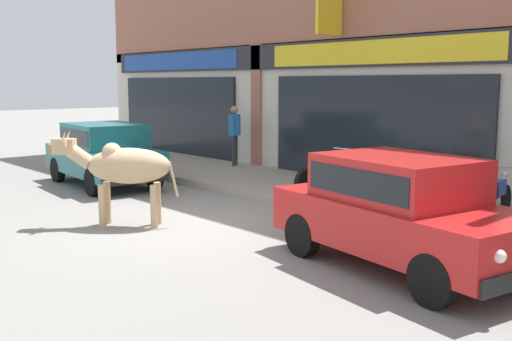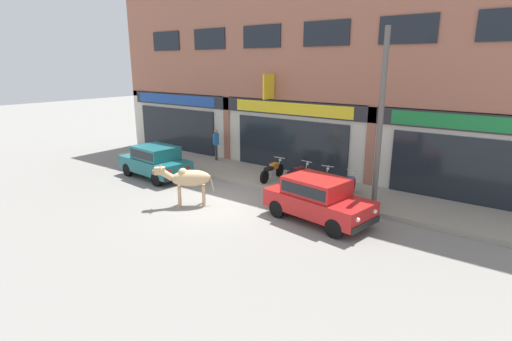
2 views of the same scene
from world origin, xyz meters
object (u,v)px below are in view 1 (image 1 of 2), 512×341
car_0 (400,207)px  pedestrian (235,129)px  car_1 (104,151)px  motorcycle_1 (376,181)px  motorcycle_0 (325,175)px  motorcycle_2 (427,191)px  cow (123,167)px  motorcycle_3 (491,201)px

car_0 → pedestrian: 8.82m
car_1 → motorcycle_1: car_1 is taller
car_1 → pedestrian: pedestrian is taller
pedestrian → car_0: bearing=-25.4°
motorcycle_0 → motorcycle_2: (2.39, -0.08, 0.00)m
cow → motorcycle_1: 4.66m
car_1 → motorcycle_0: (4.73, 2.41, -0.25)m
motorcycle_3 → pedestrian: (-7.93, 1.32, 0.60)m
cow → motorcycle_0: size_ratio=0.94×
car_0 → pedestrian: pedestrian is taller
car_0 → car_1: same height
car_0 → car_1: bearing=179.1°
cow → pedestrian: (-3.51, 5.29, 0.15)m
cow → car_0: 4.69m
car_0 → motorcycle_1: size_ratio=2.08×
cow → car_0: (4.44, 1.51, -0.19)m
car_0 → motorcycle_2: 2.73m
motorcycle_1 → motorcycle_3: 2.36m
car_1 → motorcycle_0: bearing=27.0°
car_0 → cow: bearing=-161.3°
cow → motorcycle_3: bearing=42.0°
motorcycle_3 → pedestrian: pedestrian is taller
motorcycle_3 → cow: bearing=-138.0°
car_1 → motorcycle_2: 7.50m
car_0 → motorcycle_0: (-3.56, 2.53, -0.25)m
car_0 → motorcycle_2: (-1.17, 2.45, -0.25)m
pedestrian → motorcycle_0: bearing=-15.9°
car_0 → motorcycle_3: size_ratio=2.09×
motorcycle_0 → pedestrian: size_ratio=1.13×
car_0 → motorcycle_2: size_ratio=2.08×
motorcycle_0 → pedestrian: 4.61m
car_0 → pedestrian: bearing=154.6°
motorcycle_1 → motorcycle_3: same height
car_1 → motorcycle_1: 6.43m
motorcycle_3 → pedestrian: size_ratio=1.12×
car_1 → motorcycle_2: size_ratio=2.05×
motorcycle_1 → motorcycle_3: (2.35, -0.18, 0.00)m
cow → motorcycle_0: 4.16m
motorcycle_0 → car_0: bearing=-35.4°
car_0 → motorcycle_0: car_0 is taller
motorcycle_0 → motorcycle_1: 1.19m
motorcycle_3 → motorcycle_2: bearing=-179.2°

